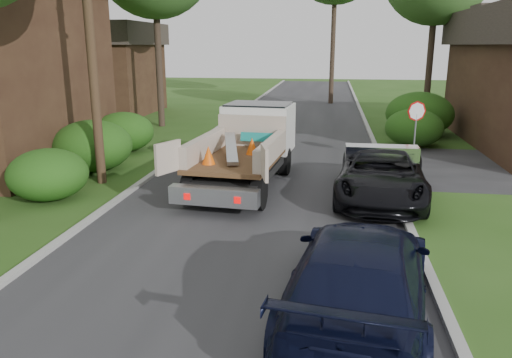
{
  "coord_description": "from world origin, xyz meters",
  "views": [
    {
      "loc": [
        2.03,
        -10.24,
        4.47
      ],
      "look_at": [
        0.23,
        1.8,
        1.2
      ],
      "focal_mm": 35.0,
      "sensor_mm": 36.0,
      "label": 1
    }
  ],
  "objects_px": {
    "house_left_far": "(98,67)",
    "navy_suv": "(359,274)",
    "utility_pole": "(89,22)",
    "flatbed_truck": "(251,141)",
    "stop_sign": "(416,120)",
    "black_pickup": "(382,174)"
  },
  "relations": [
    {
      "from": "house_left_far",
      "to": "navy_suv",
      "type": "xyz_separation_m",
      "value": [
        16.1,
        -24.5,
        -2.26
      ]
    },
    {
      "from": "utility_pole",
      "to": "house_left_far",
      "type": "xyz_separation_m",
      "value": [
        -8.02,
        17.02,
        -2.12
      ]
    },
    {
      "from": "stop_sign",
      "to": "flatbed_truck",
      "type": "bearing_deg",
      "value": -154.14
    },
    {
      "from": "navy_suv",
      "to": "black_pickup",
      "type": "bearing_deg",
      "value": -90.28
    },
    {
      "from": "black_pickup",
      "to": "house_left_far",
      "type": "bearing_deg",
      "value": 139.63
    },
    {
      "from": "stop_sign",
      "to": "utility_pole",
      "type": "distance_m",
      "value": 11.91
    },
    {
      "from": "flatbed_truck",
      "to": "navy_suv",
      "type": "height_order",
      "value": "flatbed_truck"
    },
    {
      "from": "utility_pole",
      "to": "navy_suv",
      "type": "distance_m",
      "value": 11.85
    },
    {
      "from": "house_left_far",
      "to": "navy_suv",
      "type": "height_order",
      "value": "house_left_far"
    },
    {
      "from": "utility_pole",
      "to": "house_left_far",
      "type": "bearing_deg",
      "value": 115.23
    },
    {
      "from": "navy_suv",
      "to": "house_left_far",
      "type": "bearing_deg",
      "value": -48.84
    },
    {
      "from": "flatbed_truck",
      "to": "navy_suv",
      "type": "bearing_deg",
      "value": -64.83
    },
    {
      "from": "flatbed_truck",
      "to": "stop_sign",
      "type": "bearing_deg",
      "value": 30.73
    },
    {
      "from": "stop_sign",
      "to": "navy_suv",
      "type": "relative_size",
      "value": 0.45
    },
    {
      "from": "stop_sign",
      "to": "house_left_far",
      "type": "bearing_deg",
      "value": 145.19
    },
    {
      "from": "flatbed_truck",
      "to": "black_pickup",
      "type": "relative_size",
      "value": 1.23
    },
    {
      "from": "stop_sign",
      "to": "utility_pole",
      "type": "height_order",
      "value": "utility_pole"
    },
    {
      "from": "utility_pole",
      "to": "flatbed_truck",
      "type": "height_order",
      "value": "utility_pole"
    },
    {
      "from": "stop_sign",
      "to": "house_left_far",
      "type": "relative_size",
      "value": 0.33
    },
    {
      "from": "house_left_far",
      "to": "black_pickup",
      "type": "distance_m",
      "value": 24.57
    },
    {
      "from": "house_left_far",
      "to": "utility_pole",
      "type": "bearing_deg",
      "value": -64.77
    },
    {
      "from": "house_left_far",
      "to": "black_pickup",
      "type": "xyz_separation_m",
      "value": [
        17.1,
        -17.5,
        -2.29
      ]
    }
  ]
}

